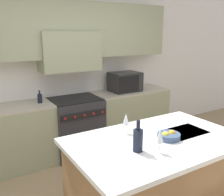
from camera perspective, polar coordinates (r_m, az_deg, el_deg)
back_cabinetry at (r=4.13m, az=-10.36°, el=9.80°), size 10.00×0.46×2.70m
back_counter at (r=4.15m, az=-8.41°, el=-6.20°), size 3.55×0.62×0.93m
range_stove at (r=4.13m, az=-8.29°, el=-6.32°), size 0.78×0.70×0.92m
microwave at (r=4.42m, az=2.99°, el=3.73°), size 0.52×0.40×0.33m
kitchen_island at (r=2.73m, az=9.81°, el=-17.95°), size 1.73×1.08×0.91m
wine_bottle at (r=2.22m, az=5.93°, el=-9.45°), size 0.09×0.09×0.29m
wine_glass_near at (r=2.20m, az=10.90°, el=-8.65°), size 0.07×0.07×0.22m
wine_glass_far at (r=2.57m, az=3.20°, el=-4.96°), size 0.07×0.07×0.22m
fruit_bowl at (r=2.54m, az=12.80°, el=-8.41°), size 0.23×0.23×0.09m
oil_bottle_on_counter at (r=3.81m, az=-16.17°, el=-0.04°), size 0.07×0.07×0.19m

